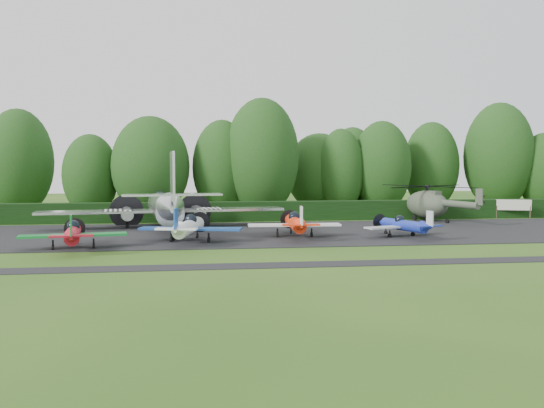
{
  "coord_description": "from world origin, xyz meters",
  "views": [
    {
      "loc": [
        -5.11,
        -40.74,
        6.05
      ],
      "look_at": [
        1.74,
        9.95,
        2.5
      ],
      "focal_mm": 40.0,
      "sensor_mm": 36.0,
      "label": 1
    }
  ],
  "objects": [
    {
      "name": "light_plane_orange",
      "position": [
        3.13,
        6.51,
        1.19
      ],
      "size": [
        7.43,
        7.81,
        2.85
      ],
      "rotation": [
        0.0,
        0.0,
        0.05
      ],
      "color": "#F6300E",
      "rests_on": "ground"
    },
    {
      "name": "tree_10",
      "position": [
        17.86,
        30.12,
        5.5
      ],
      "size": [
        7.14,
        7.14,
        11.02
      ],
      "color": "black",
      "rests_on": "ground"
    },
    {
      "name": "tree_11",
      "position": [
        15.38,
        34.45,
        5.23
      ],
      "size": [
        6.62,
        6.62,
        10.49
      ],
      "color": "black",
      "rests_on": "ground"
    },
    {
      "name": "tree_6",
      "position": [
        12.73,
        29.91,
        5.01
      ],
      "size": [
        5.62,
        5.62,
        10.05
      ],
      "color": "black",
      "rests_on": "ground"
    },
    {
      "name": "tree_9",
      "position": [
        2.97,
        27.58,
        6.64
      ],
      "size": [
        8.41,
        8.41,
        13.3
      ],
      "color": "black",
      "rests_on": "ground"
    },
    {
      "name": "tree_7",
      "position": [
        -24.7,
        32.35,
        6.08
      ],
      "size": [
        7.84,
        7.84,
        12.19
      ],
      "color": "black",
      "rests_on": "ground"
    },
    {
      "name": "hedgerow",
      "position": [
        0.0,
        21.0,
        0.0
      ],
      "size": [
        90.0,
        1.6,
        2.0
      ],
      "primitive_type": "cube",
      "color": "black",
      "rests_on": "ground"
    },
    {
      "name": "helicopter",
      "position": [
        18.98,
        18.49,
        1.97
      ],
      "size": [
        11.41,
        13.36,
        3.68
      ],
      "rotation": [
        0.0,
        0.0,
        -0.31
      ],
      "color": "#3A4434",
      "rests_on": "ground"
    },
    {
      "name": "tree_4",
      "position": [
        -1.49,
        28.74,
        5.43
      ],
      "size": [
        6.76,
        6.76,
        10.88
      ],
      "color": "black",
      "rests_on": "ground"
    },
    {
      "name": "ground",
      "position": [
        0.0,
        0.0,
        0.0
      ],
      "size": [
        160.0,
        160.0,
        0.0
      ],
      "primitive_type": "plane",
      "color": "#274D15",
      "rests_on": "ground"
    },
    {
      "name": "light_plane_blue",
      "position": [
        11.81,
        5.64,
        1.01
      ],
      "size": [
        6.31,
        6.63,
        2.42
      ],
      "rotation": [
        0.0,
        0.0,
        -0.33
      ],
      "color": "#1A2B9C",
      "rests_on": "ground"
    },
    {
      "name": "tree_2",
      "position": [
        -16.2,
        29.23,
        4.58
      ],
      "size": [
        6.2,
        6.2,
        9.19
      ],
      "color": "black",
      "rests_on": "ground"
    },
    {
      "name": "tree_12",
      "position": [
        10.8,
        32.99,
        4.8
      ],
      "size": [
        8.4,
        8.4,
        9.62
      ],
      "color": "black",
      "rests_on": "ground"
    },
    {
      "name": "tree_0",
      "position": [
        33.76,
        31.78,
        6.78
      ],
      "size": [
        8.64,
        8.64,
        13.57
      ],
      "color": "black",
      "rests_on": "ground"
    },
    {
      "name": "transport_plane",
      "position": [
        -7.45,
        13.92,
        1.99
      ],
      "size": [
        22.25,
        17.06,
        7.13
      ],
      "rotation": [
        0.0,
        0.0,
        -0.12
      ],
      "color": "silver",
      "rests_on": "ground"
    },
    {
      "name": "apron",
      "position": [
        0.0,
        10.0,
        0.0
      ],
      "size": [
        70.0,
        18.0,
        0.01
      ],
      "primitive_type": "cube",
      "color": "black",
      "rests_on": "ground"
    },
    {
      "name": "tree_5",
      "position": [
        38.89,
        30.1,
        4.85
      ],
      "size": [
        6.17,
        6.17,
        9.74
      ],
      "color": "black",
      "rests_on": "ground"
    },
    {
      "name": "tree_3",
      "position": [
        -9.49,
        27.74,
        5.57
      ],
      "size": [
        8.66,
        8.66,
        11.15
      ],
      "color": "black",
      "rests_on": "ground"
    },
    {
      "name": "light_plane_white",
      "position": [
        -5.25,
        4.46,
        1.23
      ],
      "size": [
        7.71,
        8.1,
        2.96
      ],
      "rotation": [
        0.0,
        0.0,
        0.23
      ],
      "color": "white",
      "rests_on": "ground"
    },
    {
      "name": "tree_1",
      "position": [
        25.47,
        33.36,
        5.57
      ],
      "size": [
        7.02,
        7.02,
        11.17
      ],
      "color": "black",
      "rests_on": "ground"
    },
    {
      "name": "light_plane_red",
      "position": [
        -13.12,
        2.04,
        1.16
      ],
      "size": [
        7.22,
        7.59,
        2.78
      ],
      "rotation": [
        0.0,
        0.0,
        -0.15
      ],
      "color": "#AE1023",
      "rests_on": "ground"
    },
    {
      "name": "taxiway_verge",
      "position": [
        0.0,
        -6.0,
        0.0
      ],
      "size": [
        70.0,
        2.0,
        0.0
      ],
      "primitive_type": "cube",
      "color": "black",
      "rests_on": "ground"
    },
    {
      "name": "sign_board",
      "position": [
        29.14,
        19.71,
        1.38
      ],
      "size": [
        3.64,
        0.14,
        2.04
      ],
      "rotation": [
        0.0,
        0.0,
        0.31
      ],
      "color": "#3F3326",
      "rests_on": "ground"
    }
  ]
}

